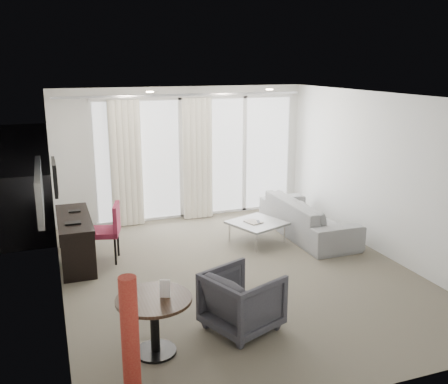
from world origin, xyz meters
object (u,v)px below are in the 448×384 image
object	(u,v)px
coffee_table	(257,232)
rattan_chair_b	(249,167)
rattan_chair_a	(185,180)
round_table	(155,326)
desk_chair	(104,233)
tub_armchair	(242,301)
desk	(75,240)
sofa	(308,217)
red_lamp	(131,344)

from	to	relation	value
coffee_table	rattan_chair_b	size ratio (longest dim) A/B	0.91
rattan_chair_a	round_table	bearing A→B (deg)	-115.12
desk_chair	tub_armchair	world-z (taller)	desk_chair
rattan_chair_a	desk	bearing A→B (deg)	-135.79
tub_armchair	desk	bearing A→B (deg)	9.60
desk_chair	sofa	distance (m)	3.62
rattan_chair_a	red_lamp	bearing A→B (deg)	-115.94
red_lamp	sofa	xyz separation A→B (m)	(3.79, 3.63, -0.31)
coffee_table	rattan_chair_b	world-z (taller)	rattan_chair_b
tub_armchair	rattan_chair_a	xyz separation A→B (m)	(1.00, 6.06, 0.02)
desk	rattan_chair_a	bearing A→B (deg)	50.94
rattan_chair_b	desk_chair	bearing A→B (deg)	-122.70
round_table	sofa	bearing A→B (deg)	39.61
desk_chair	sofa	bearing A→B (deg)	14.55
sofa	rattan_chair_b	distance (m)	4.00
sofa	rattan_chair_b	xyz separation A→B (m)	(0.50, 3.97, 0.12)
red_lamp	rattan_chair_b	xyz separation A→B (m)	(4.29, 7.59, -0.19)
rattan_chair_b	rattan_chair_a	bearing A→B (deg)	-149.46
desk_chair	tub_armchair	size ratio (longest dim) A/B	1.19
red_lamp	rattan_chair_b	bearing A→B (deg)	60.54
round_table	rattan_chair_a	bearing A→B (deg)	71.61
tub_armchair	sofa	world-z (taller)	tub_armchair
rattan_chair_a	rattan_chair_b	xyz separation A→B (m)	(1.84, 0.57, 0.08)
desk_chair	tub_armchair	distance (m)	2.95
rattan_chair_b	sofa	bearing A→B (deg)	-83.82
sofa	coffee_table	bearing A→B (deg)	93.05
desk	rattan_chair_a	size ratio (longest dim) A/B	2.13
sofa	rattan_chair_a	xyz separation A→B (m)	(-1.35, 3.39, 0.04)
desk	rattan_chair_b	bearing A→B (deg)	40.63
desk	desk_chair	distance (m)	0.44
round_table	coffee_table	xyz separation A→B (m)	(2.40, 2.77, -0.14)
coffee_table	rattan_chair_b	xyz separation A→B (m)	(1.51, 4.02, 0.27)
red_lamp	tub_armchair	xyz separation A→B (m)	(1.45, 0.96, -0.29)
desk_chair	coffee_table	bearing A→B (deg)	13.37
desk	tub_armchair	distance (m)	3.22
desk_chair	red_lamp	size ratio (longest dim) A/B	0.72
desk_chair	red_lamp	bearing A→B (deg)	-78.32
coffee_table	rattan_chair_a	bearing A→B (deg)	95.43
desk	sofa	size ratio (longest dim) A/B	0.69
round_table	tub_armchair	world-z (taller)	tub_armchair
coffee_table	rattan_chair_a	distance (m)	3.47
rattan_chair_a	rattan_chair_b	world-z (taller)	rattan_chair_b
desk	round_table	world-z (taller)	desk
desk_chair	rattan_chair_b	distance (m)	5.71
desk	tub_armchair	size ratio (longest dim) A/B	2.02
desk_chair	round_table	size ratio (longest dim) A/B	1.15
coffee_table	sofa	size ratio (longest dim) A/B	0.36
desk	coffee_table	distance (m)	3.03
round_table	tub_armchair	distance (m)	1.08
tub_armchair	rattan_chair_b	xyz separation A→B (m)	(2.84, 6.63, 0.10)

